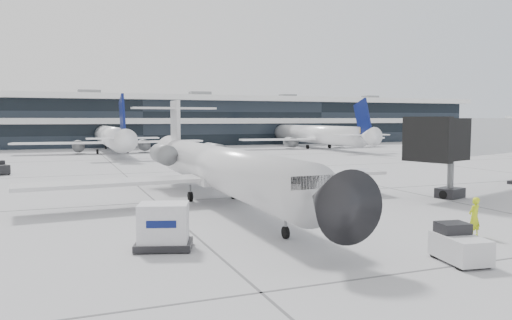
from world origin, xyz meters
name	(u,v)px	position (x,y,z in m)	size (l,w,h in m)	color
ground	(284,195)	(0.00, 0.00, 0.00)	(220.00, 220.00, 0.00)	#979799
terminal	(136,123)	(0.00, 82.00, 5.00)	(170.00, 22.00, 10.00)	black
bg_jet_center	(112,153)	(-8.00, 55.00, 0.00)	(32.00, 40.00, 9.60)	white
bg_jet_right	(314,148)	(32.00, 55.00, 0.00)	(32.00, 40.00, 9.60)	white
regional_jet	(217,166)	(-5.99, -1.78, 2.63)	(26.73, 33.21, 7.69)	silver
jet_bridge	(495,136)	(17.71, -3.90, 4.54)	(19.01, 9.11, 6.23)	#BBBDC0
ramp_worker	(474,217)	(3.12, -16.35, 1.01)	(0.74, 0.48, 2.02)	#C6DF17
baggage_tug	(459,245)	(-0.95, -19.60, 0.71)	(1.82, 2.67, 1.57)	silver
cargo_uld	(164,227)	(-11.99, -13.02, 1.04)	(2.99, 2.57, 2.07)	black
traffic_cone	(230,186)	(-2.97, 4.52, 0.26)	(0.38, 0.38, 0.56)	orange
far_tug	(0,168)	(-22.44, 24.04, 0.66)	(2.20, 2.68, 1.48)	black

